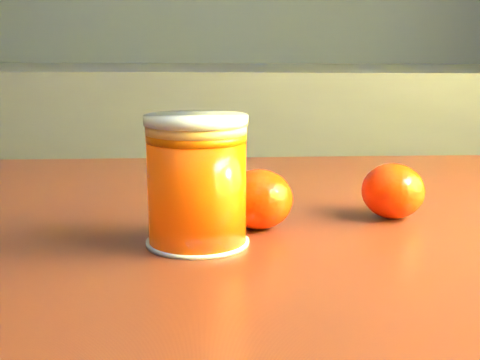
{
  "coord_description": "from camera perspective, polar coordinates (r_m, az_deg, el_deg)",
  "views": [
    {
      "loc": [
        0.9,
        -0.37,
        0.97
      ],
      "look_at": [
        0.86,
        0.16,
        0.86
      ],
      "focal_mm": 50.0,
      "sensor_mm": 36.0,
      "label": 1
    }
  ],
  "objects": [
    {
      "name": "juice_glass",
      "position": [
        0.54,
        -3.7,
        -0.14
      ],
      "size": [
        0.08,
        0.08,
        0.1
      ],
      "rotation": [
        0.0,
        0.0,
        0.35
      ],
      "color": "#EA4304",
      "rests_on": "table"
    },
    {
      "name": "table",
      "position": [
        0.63,
        9.31,
        -13.35
      ],
      "size": [
        1.16,
        0.88,
        0.81
      ],
      "rotation": [
        0.0,
        0.0,
        0.12
      ],
      "color": "#592416",
      "rests_on": "ground"
    },
    {
      "name": "orange_front",
      "position": [
        0.59,
        1.63,
        -1.65
      ],
      "size": [
        0.08,
        0.08,
        0.05
      ],
      "primitive_type": "ellipsoid",
      "rotation": [
        0.0,
        0.0,
        -0.4
      ],
      "color": "#F52E04",
      "rests_on": "table"
    },
    {
      "name": "orange_back",
      "position": [
        0.64,
        12.94,
        -0.92
      ],
      "size": [
        0.07,
        0.07,
        0.05
      ],
      "primitive_type": "ellipsoid",
      "rotation": [
        0.0,
        0.0,
        0.21
      ],
      "color": "#F52E04",
      "rests_on": "table"
    }
  ]
}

